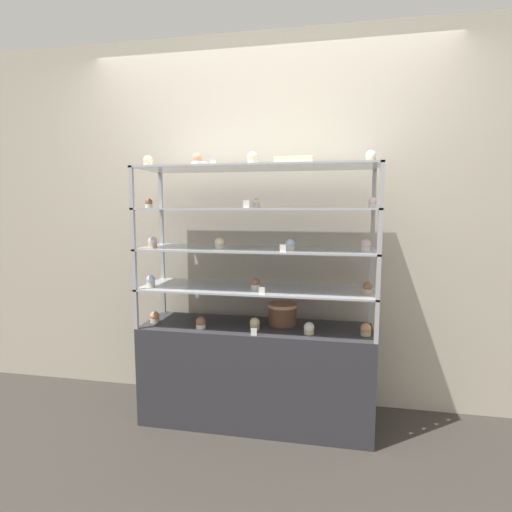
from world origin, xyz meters
TOP-DOWN VIEW (x-y plane):
  - ground_plane at (0.00, 0.00)m, footprint 20.00×20.00m
  - back_wall at (0.00, 0.37)m, footprint 8.00×0.05m
  - display_base at (0.00, 0.00)m, footprint 1.48×0.44m
  - display_riser_lower at (0.00, 0.00)m, footprint 1.48×0.44m
  - display_riser_middle at (0.00, 0.00)m, footprint 1.48×0.44m
  - display_riser_upper at (0.00, 0.00)m, footprint 1.48×0.44m
  - display_riser_top at (0.00, 0.00)m, footprint 1.48×0.44m
  - layer_cake_centerpiece at (0.16, 0.06)m, footprint 0.19×0.19m
  - sheet_cake_frosted at (0.23, 0.03)m, footprint 0.23×0.14m
  - cupcake_0 at (-0.68, -0.05)m, footprint 0.06×0.06m
  - cupcake_1 at (-0.33, -0.12)m, footprint 0.06×0.06m
  - cupcake_2 at (0.01, -0.08)m, footprint 0.06×0.06m
  - cupcake_3 at (0.35, -0.11)m, footprint 0.06×0.06m
  - cupcake_4 at (0.68, -0.07)m, footprint 0.06×0.06m
  - price_tag_0 at (0.03, -0.20)m, footprint 0.04×0.00m
  - cupcake_5 at (-0.67, -0.10)m, footprint 0.06×0.06m
  - cupcake_6 at (0.01, -0.06)m, footprint 0.06×0.06m
  - cupcake_7 at (0.68, -0.07)m, footprint 0.06×0.06m
  - price_tag_1 at (0.07, -0.20)m, footprint 0.04×0.00m
  - cupcake_8 at (-0.67, -0.07)m, footprint 0.06×0.06m
  - cupcake_9 at (-0.22, -0.06)m, footprint 0.06×0.06m
  - cupcake_10 at (0.22, -0.07)m, footprint 0.06×0.06m
  - cupcake_11 at (0.67, -0.03)m, footprint 0.06×0.06m
  - price_tag_2 at (0.20, -0.20)m, footprint 0.04×0.00m
  - cupcake_12 at (-0.68, -0.09)m, footprint 0.05×0.05m
  - cupcake_13 at (0.01, -0.06)m, footprint 0.05×0.05m
  - cupcake_14 at (0.70, -0.08)m, footprint 0.05×0.05m
  - price_tag_3 at (-0.02, -0.20)m, footprint 0.04×0.00m
  - cupcake_15 at (-0.68, -0.07)m, footprint 0.06×0.06m
  - cupcake_16 at (-0.34, -0.10)m, footprint 0.06×0.06m
  - cupcake_17 at (-0.00, -0.11)m, footprint 0.06×0.06m
  - cupcake_18 at (0.68, -0.04)m, footprint 0.06×0.06m
  - price_tag_4 at (-0.22, -0.20)m, footprint 0.04×0.00m
  - donut_glazed at (-0.37, 0.03)m, footprint 0.13×0.13m

SIDE VIEW (x-z plane):
  - ground_plane at x=0.00m, z-range 0.00..0.00m
  - display_base at x=0.00m, z-range 0.00..0.65m
  - price_tag_0 at x=0.03m, z-range 0.65..0.69m
  - cupcake_0 at x=-0.68m, z-range 0.64..0.72m
  - cupcake_1 at x=-0.33m, z-range 0.64..0.72m
  - cupcake_2 at x=0.01m, z-range 0.64..0.72m
  - cupcake_3 at x=0.35m, z-range 0.64..0.72m
  - cupcake_4 at x=0.68m, z-range 0.64..0.72m
  - layer_cake_centerpiece at x=0.16m, z-range 0.65..0.79m
  - display_riser_lower at x=0.00m, z-range 0.76..1.01m
  - price_tag_1 at x=0.07m, z-range 0.90..0.94m
  - cupcake_5 at x=-0.67m, z-range 0.90..0.97m
  - cupcake_6 at x=0.01m, z-range 0.90..0.97m
  - cupcake_7 at x=0.68m, z-range 0.90..0.97m
  - display_riser_middle at x=0.00m, z-range 1.01..1.26m
  - price_tag_2 at x=0.20m, z-range 1.15..1.20m
  - cupcake_8 at x=-0.67m, z-range 1.15..1.22m
  - cupcake_9 at x=-0.22m, z-range 1.15..1.22m
  - cupcake_10 at x=0.22m, z-range 1.15..1.22m
  - cupcake_11 at x=0.67m, z-range 1.15..1.22m
  - back_wall at x=0.00m, z-range 0.00..2.60m
  - display_riser_upper at x=0.00m, z-range 1.26..1.52m
  - price_tag_3 at x=-0.02m, z-range 1.41..1.45m
  - cupcake_12 at x=-0.68m, z-range 1.40..1.46m
  - cupcake_13 at x=0.01m, z-range 1.40..1.46m
  - cupcake_14 at x=0.70m, z-range 1.40..1.46m
  - display_riser_top at x=0.00m, z-range 1.52..1.77m
  - donut_glazed at x=-0.37m, z-range 1.66..1.70m
  - price_tag_4 at x=-0.22m, z-range 1.66..1.70m
  - sheet_cake_frosted at x=0.23m, z-range 1.66..1.71m
  - cupcake_15 at x=-0.68m, z-range 1.66..1.73m
  - cupcake_16 at x=-0.34m, z-range 1.66..1.73m
  - cupcake_17 at x=0.00m, z-range 1.66..1.73m
  - cupcake_18 at x=0.68m, z-range 1.66..1.73m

